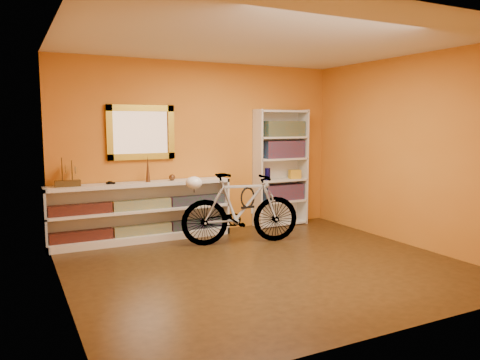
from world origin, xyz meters
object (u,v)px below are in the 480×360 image
helmet (194,183)px  bookcase (281,168)px  console_unit (142,212)px  bicycle (241,208)px

helmet → bookcase: bearing=19.9°
console_unit → helmet: helmet is taller
bookcase → console_unit: bearing=-179.4°
console_unit → helmet: (0.56, -0.62, 0.46)m
bookcase → helmet: (-1.77, -0.64, -0.07)m
console_unit → bookcase: bookcase is taller
helmet → console_unit: bearing=132.2°
bicycle → helmet: (-0.64, 0.14, 0.38)m
console_unit → bicycle: bearing=-32.5°
bicycle → console_unit: bearing=70.2°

